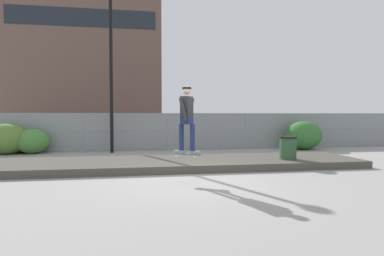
% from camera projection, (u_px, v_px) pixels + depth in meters
% --- Properties ---
extents(ground_plane, '(120.00, 120.00, 0.00)m').
position_uv_depth(ground_plane, '(191.00, 181.00, 8.28)').
color(ground_plane, gray).
extents(gravel_berm, '(12.30, 2.76, 0.24)m').
position_uv_depth(gravel_berm, '(180.00, 163.00, 10.53)').
color(gravel_berm, '#4C473F').
rests_on(gravel_berm, ground_plane).
extents(skateboard, '(0.79, 0.58, 0.07)m').
position_uv_depth(skateboard, '(187.00, 154.00, 8.08)').
color(skateboard, '#2D608C').
extents(skater, '(0.67, 0.62, 1.75)m').
position_uv_depth(skater, '(187.00, 116.00, 8.04)').
color(skater, gray).
rests_on(skater, skateboard).
extents(chain_fence, '(24.59, 0.06, 1.85)m').
position_uv_depth(chain_fence, '(168.00, 131.00, 15.56)').
color(chain_fence, gray).
rests_on(chain_fence, ground_plane).
extents(street_lamp, '(0.44, 0.44, 7.65)m').
position_uv_depth(street_lamp, '(111.00, 51.00, 14.29)').
color(street_lamp, black).
rests_on(street_lamp, ground_plane).
extents(parked_car_near, '(4.54, 2.23, 1.66)m').
position_uv_depth(parked_car_near, '(70.00, 131.00, 18.23)').
color(parked_car_near, '#474C54').
rests_on(parked_car_near, ground_plane).
extents(parked_car_mid, '(4.47, 2.09, 1.66)m').
position_uv_depth(parked_car_mid, '(170.00, 130.00, 19.18)').
color(parked_car_mid, '#566B4C').
rests_on(parked_car_mid, ground_plane).
extents(parked_car_far, '(4.48, 2.10, 1.66)m').
position_uv_depth(parked_car_far, '(251.00, 129.00, 20.16)').
color(parked_car_far, black).
rests_on(parked_car_far, ground_plane).
extents(library_building, '(21.39, 15.24, 24.19)m').
position_uv_depth(library_building, '(92.00, 51.00, 49.71)').
color(library_building, brown).
rests_on(library_building, ground_plane).
extents(shrub_left, '(1.78, 1.46, 1.38)m').
position_uv_depth(shrub_left, '(7.00, 139.00, 13.90)').
color(shrub_left, '#567A33').
rests_on(shrub_left, ground_plane).
extents(shrub_center, '(1.46, 1.20, 1.13)m').
position_uv_depth(shrub_center, '(32.00, 141.00, 14.11)').
color(shrub_center, '#477F38').
rests_on(shrub_center, ground_plane).
extents(shrub_right, '(1.86, 1.52, 1.44)m').
position_uv_depth(shrub_right, '(304.00, 135.00, 15.80)').
color(shrub_right, '#336B2D').
rests_on(shrub_right, ground_plane).
extents(trash_bin, '(0.59, 0.59, 1.03)m').
position_uv_depth(trash_bin, '(288.00, 151.00, 10.62)').
color(trash_bin, '#2D5133').
rests_on(trash_bin, ground_plane).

